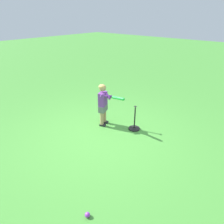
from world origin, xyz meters
name	(u,v)px	position (x,y,z in m)	size (l,w,h in m)	color
ground_plane	(100,137)	(0.00, 0.00, 0.00)	(40.00, 40.00, 0.00)	#479338
child_batter	(104,101)	(-0.51, -0.34, 0.65)	(0.31, 0.78, 1.08)	#232328
play_ball_near_batter	(87,215)	(1.58, 1.29, 0.04)	(0.08, 0.08, 0.08)	purple
batting_tee	(134,125)	(-0.84, 0.37, 0.10)	(0.28, 0.28, 0.62)	black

